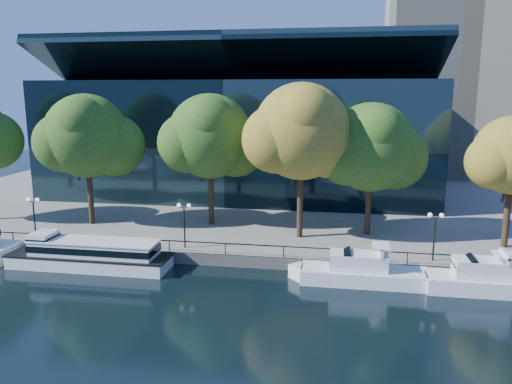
% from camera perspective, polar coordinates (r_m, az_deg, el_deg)
% --- Properties ---
extents(ground, '(160.00, 160.00, 0.00)m').
position_cam_1_polar(ground, '(40.37, -4.56, -9.88)').
color(ground, black).
rests_on(ground, ground).
extents(promenade, '(90.00, 67.08, 1.00)m').
position_cam_1_polar(promenade, '(74.77, 2.24, 0.47)').
color(promenade, slate).
rests_on(promenade, ground).
extents(railing, '(88.20, 0.08, 0.99)m').
position_cam_1_polar(railing, '(42.71, -3.53, -5.91)').
color(railing, black).
rests_on(railing, promenade).
extents(convention_building, '(50.00, 24.57, 21.43)m').
position_cam_1_polar(convention_building, '(69.81, -1.48, 6.34)').
color(convention_building, black).
rests_on(convention_building, ground).
extents(tour_boat, '(15.22, 3.40, 2.89)m').
position_cam_1_polar(tour_boat, '(44.83, -18.94, -6.64)').
color(tour_boat, white).
rests_on(tour_boat, ground).
extents(cruiser_near, '(10.84, 2.79, 3.14)m').
position_cam_1_polar(cruiser_near, '(39.96, 11.66, -8.82)').
color(cruiser_near, white).
rests_on(cruiser_near, ground).
extents(cruiser_far, '(9.89, 2.74, 3.23)m').
position_cam_1_polar(cruiser_far, '(40.99, 24.35, -9.04)').
color(cruiser_far, white).
rests_on(cruiser_far, ground).
extents(tree_1, '(10.67, 8.75, 13.48)m').
position_cam_1_polar(tree_1, '(53.81, -18.66, 5.89)').
color(tree_1, black).
rests_on(tree_1, promenade).
extents(tree_2, '(10.78, 8.84, 13.51)m').
position_cam_1_polar(tree_2, '(51.01, -5.10, 6.15)').
color(tree_2, black).
rests_on(tree_2, promenade).
extents(tree_3, '(11.19, 9.18, 14.53)m').
position_cam_1_polar(tree_3, '(46.24, 5.42, 6.66)').
color(tree_3, black).
rests_on(tree_3, promenade).
extents(tree_4, '(10.54, 8.64, 12.71)m').
position_cam_1_polar(tree_4, '(48.43, 13.19, 4.79)').
color(tree_4, black).
rests_on(tree_4, promenade).
extents(lamp_0, '(1.26, 0.36, 4.03)m').
position_cam_1_polar(lamp_0, '(50.68, -24.08, -1.75)').
color(lamp_0, black).
rests_on(lamp_0, promenade).
extents(lamp_1, '(1.26, 0.36, 4.03)m').
position_cam_1_polar(lamp_1, '(44.37, -8.21, -2.61)').
color(lamp_1, black).
rests_on(lamp_1, promenade).
extents(lamp_2, '(1.26, 0.36, 4.03)m').
position_cam_1_polar(lamp_2, '(43.02, 19.79, -3.62)').
color(lamp_2, black).
rests_on(lamp_2, promenade).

